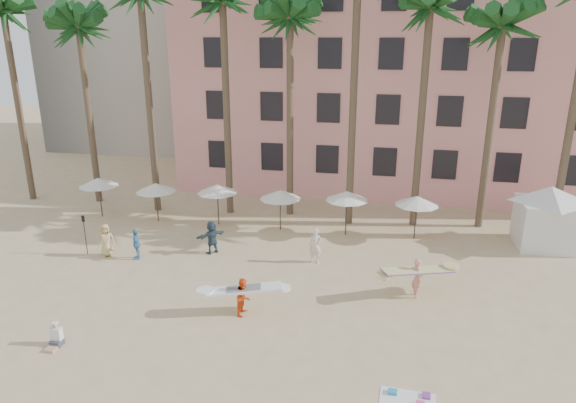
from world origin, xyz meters
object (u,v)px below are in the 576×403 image
at_px(cabana, 548,211).
at_px(carrier_yellow, 418,276).
at_px(pink_hotel, 416,80).
at_px(carrier_white, 244,295).

distance_m(cabana, carrier_yellow, 10.48).
xyz_separation_m(pink_hotel, carrier_white, (-7.41, -23.54, -7.10)).
xyz_separation_m(cabana, carrier_yellow, (-7.24, -7.51, -1.02)).
bearing_deg(carrier_yellow, pink_hotel, 89.63).
relative_size(cabana, carrier_yellow, 1.34).
distance_m(carrier_yellow, carrier_white, 7.88).
relative_size(cabana, carrier_white, 1.36).
relative_size(pink_hotel, cabana, 7.76).
xyz_separation_m(cabana, carrier_white, (-14.53, -10.51, -1.17)).
xyz_separation_m(pink_hotel, carrier_yellow, (-0.13, -20.54, -6.95)).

